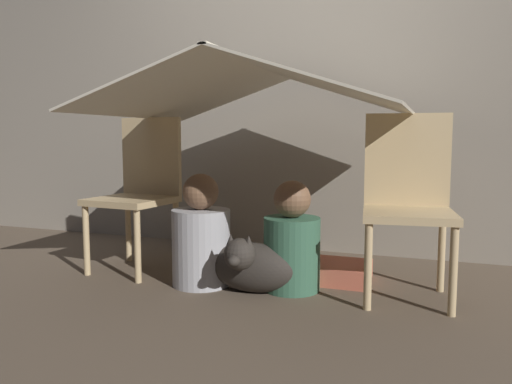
{
  "coord_description": "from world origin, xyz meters",
  "views": [
    {
      "loc": [
        0.9,
        -2.27,
        0.78
      ],
      "look_at": [
        0.0,
        0.18,
        0.5
      ],
      "focal_mm": 35.0,
      "sensor_mm": 36.0,
      "label": 1
    }
  ],
  "objects_px": {
    "chair_left": "(140,187)",
    "person_front": "(201,239)",
    "dog": "(251,265)",
    "person_second": "(292,244)",
    "chair_right": "(408,198)"
  },
  "relations": [
    {
      "from": "dog",
      "to": "chair_left",
      "type": "bearing_deg",
      "value": 163.53
    },
    {
      "from": "chair_left",
      "to": "person_second",
      "type": "relative_size",
      "value": 1.6
    },
    {
      "from": "chair_left",
      "to": "person_second",
      "type": "height_order",
      "value": "chair_left"
    },
    {
      "from": "person_second",
      "to": "chair_left",
      "type": "bearing_deg",
      "value": 173.73
    },
    {
      "from": "person_second",
      "to": "dog",
      "type": "distance_m",
      "value": 0.24
    },
    {
      "from": "chair_left",
      "to": "dog",
      "type": "bearing_deg",
      "value": -11.32
    },
    {
      "from": "dog",
      "to": "person_front",
      "type": "bearing_deg",
      "value": 170.72
    },
    {
      "from": "chair_left",
      "to": "person_front",
      "type": "height_order",
      "value": "chair_left"
    },
    {
      "from": "chair_right",
      "to": "person_front",
      "type": "distance_m",
      "value": 1.08
    },
    {
      "from": "chair_right",
      "to": "person_front",
      "type": "height_order",
      "value": "chair_right"
    },
    {
      "from": "chair_left",
      "to": "dog",
      "type": "height_order",
      "value": "chair_left"
    },
    {
      "from": "chair_left",
      "to": "chair_right",
      "type": "height_order",
      "value": "same"
    },
    {
      "from": "chair_left",
      "to": "person_front",
      "type": "relative_size",
      "value": 1.52
    },
    {
      "from": "person_second",
      "to": "chair_right",
      "type": "bearing_deg",
      "value": 10.84
    },
    {
      "from": "chair_right",
      "to": "person_front",
      "type": "bearing_deg",
      "value": -177.31
    }
  ]
}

